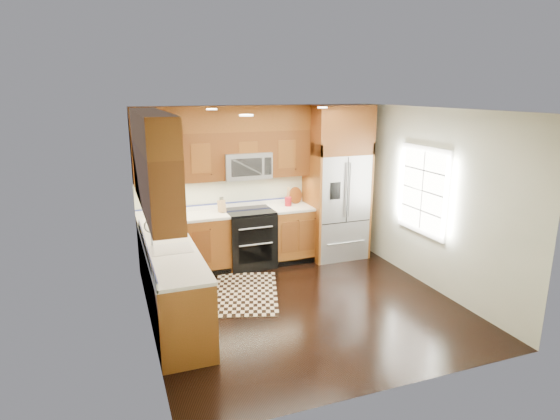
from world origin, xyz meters
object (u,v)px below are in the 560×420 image
object	(u,v)px
range	(250,238)
refrigerator	(337,183)
knife_block	(222,206)
rug	(246,293)
utensil_crock	(288,199)

from	to	relation	value
range	refrigerator	xyz separation A→B (m)	(1.55, -0.04, 0.83)
knife_block	rug	bearing A→B (deg)	-87.19
refrigerator	knife_block	distance (m)	2.01
range	rug	bearing A→B (deg)	-110.40
rug	utensil_crock	xyz separation A→B (m)	(1.09, 1.11, 1.05)
range	knife_block	size ratio (longest dim) A/B	3.80
utensil_crock	range	bearing A→B (deg)	-173.92
range	utensil_crock	size ratio (longest dim) A/B	2.94
range	utensil_crock	bearing A→B (deg)	6.08
refrigerator	knife_block	world-z (taller)	refrigerator
range	rug	xyz separation A→B (m)	(-0.39, -1.04, -0.46)
rug	refrigerator	bearing A→B (deg)	44.89
refrigerator	utensil_crock	world-z (taller)	refrigerator
knife_block	utensil_crock	bearing A→B (deg)	0.56
range	rug	distance (m)	1.20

